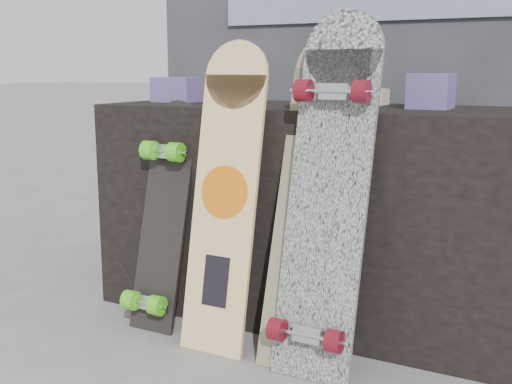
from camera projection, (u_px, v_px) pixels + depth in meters
The scene contains 10 objects.
ground at pixel (252, 361), 2.08m from camera, with size 60.00×60.00×0.00m, color slate.
vendor_table at pixel (314, 212), 2.44m from camera, with size 1.60×0.60×0.80m, color black.
booth at pixel (386, 33), 3.04m from camera, with size 2.40×0.22×2.20m.
merch_box_purple at pixel (176, 90), 2.63m from camera, with size 0.18×0.12×0.10m, color #433974.
merch_box_small at pixel (431, 91), 2.20m from camera, with size 0.14×0.14×0.12m, color #433974.
merch_box_flat at pixel (358, 96), 2.47m from camera, with size 0.22×0.10×0.06m, color #D1B78C.
longboard_geisha at pixel (226, 188), 2.14m from camera, with size 0.23×0.23×1.03m.
longboard_celtic at pixel (313, 189), 2.05m from camera, with size 0.23×0.33×1.05m.
longboard_cascadia at pixel (328, 186), 1.97m from camera, with size 0.26×0.34×1.12m.
skateboard_dark at pixel (162, 213), 2.33m from camera, with size 0.18×0.29×0.82m.
Camera 1 is at (0.92, -1.71, 0.94)m, focal length 45.00 mm.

